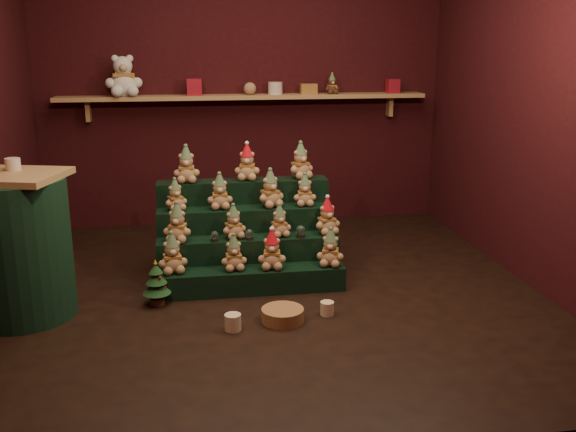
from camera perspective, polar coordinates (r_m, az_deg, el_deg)
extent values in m
plane|color=black|center=(4.86, -1.62, -6.74)|extent=(4.00, 4.00, 0.00)
cube|color=black|center=(6.56, -4.04, 11.52)|extent=(4.00, 0.10, 2.80)
cube|color=black|center=(2.52, 4.09, 5.68)|extent=(4.00, 0.10, 2.80)
cube|color=black|center=(5.20, 21.62, 9.56)|extent=(0.10, 4.00, 2.80)
cube|color=tan|center=(6.39, -3.88, 10.53)|extent=(3.60, 0.26, 0.04)
cube|color=tan|center=(6.52, -17.33, 8.91)|extent=(0.04, 0.12, 0.20)
cube|color=tan|center=(6.77, 9.02, 9.62)|extent=(0.04, 0.12, 0.20)
cube|color=black|center=(4.84, -3.23, -5.73)|extent=(1.40, 0.22, 0.18)
cube|color=black|center=(5.01, -3.49, -3.88)|extent=(1.40, 0.22, 0.36)
cube|color=black|center=(5.19, -3.74, -2.15)|extent=(1.40, 0.22, 0.54)
cube|color=black|center=(5.38, -3.97, -0.55)|extent=(1.40, 0.22, 0.72)
cylinder|color=black|center=(4.88, -6.53, -2.12)|extent=(0.06, 0.06, 0.02)
sphere|color=white|center=(4.87, -6.55, -1.68)|extent=(0.06, 0.06, 0.06)
cylinder|color=black|center=(4.90, -3.44, -1.99)|extent=(0.06, 0.06, 0.02)
sphere|color=white|center=(4.89, -3.45, -1.54)|extent=(0.06, 0.06, 0.06)
cylinder|color=black|center=(4.95, 1.14, -1.76)|extent=(0.07, 0.07, 0.03)
sphere|color=white|center=(4.93, 1.14, -1.24)|extent=(0.07, 0.07, 0.07)
cube|color=tan|center=(4.55, -23.49, 3.27)|extent=(0.77, 0.70, 0.04)
cylinder|color=black|center=(4.67, -22.85, -2.72)|extent=(0.69, 0.69, 0.95)
cylinder|color=beige|center=(4.63, -23.27, 4.26)|extent=(0.10, 0.10, 0.08)
cylinder|color=#462E19|center=(4.71, -11.53, -7.46)|extent=(0.10, 0.10, 0.05)
cone|color=#163D20|center=(4.67, -11.60, -6.15)|extent=(0.20, 0.20, 0.10)
cone|color=#163D20|center=(4.65, -11.65, -5.34)|extent=(0.15, 0.15, 0.09)
cone|color=#163D20|center=(4.62, -11.69, -4.58)|extent=(0.10, 0.10, 0.07)
cone|color=yellow|center=(4.61, -11.72, -4.00)|extent=(0.03, 0.03, 0.03)
cylinder|color=beige|center=(4.24, -4.92, -9.39)|extent=(0.11, 0.11, 0.11)
cylinder|color=beige|center=(4.46, 3.49, -8.19)|extent=(0.09, 0.09, 0.09)
cylinder|color=#A87443|center=(4.36, -0.48, -8.79)|extent=(0.31, 0.31, 0.09)
cube|color=#A5192A|center=(6.34, -8.34, 11.27)|extent=(0.14, 0.14, 0.16)
cylinder|color=beige|center=(6.40, -1.14, 11.28)|extent=(0.14, 0.14, 0.12)
cube|color=#A5192A|center=(6.67, 9.28, 11.33)|extent=(0.12, 0.12, 0.14)
sphere|color=tan|center=(6.37, -3.41, 11.24)|extent=(0.12, 0.12, 0.12)
cube|color=#D65A1E|center=(6.45, 1.85, 11.22)|extent=(0.16, 0.10, 0.10)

